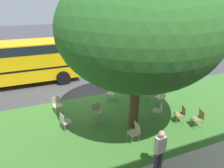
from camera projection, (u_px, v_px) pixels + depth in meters
The scene contains 15 objects.
ground at pixel (90, 95), 12.02m from camera, with size 80.00×80.00×0.00m, color #424247.
grass_verge at pixel (107, 123), 9.29m from camera, with size 48.00×6.00×0.01m, color #3D752D.
street_tree at pixel (138, 30), 7.32m from camera, with size 6.30×6.30×6.74m.
chair_0 at pixel (181, 113), 9.13m from camera, with size 0.53×0.52×0.88m.
chair_1 at pixel (135, 131), 7.88m from camera, with size 0.45×0.45×0.88m.
chair_2 at pixel (111, 91), 11.25m from camera, with size 0.57×0.58×0.88m.
chair_3 at pixel (64, 121), 8.54m from camera, with size 0.52×0.52×0.88m.
chair_4 at pixel (161, 96), 10.68m from camera, with size 0.51×0.51×0.88m.
chair_5 at pixel (97, 110), 9.35m from camera, with size 0.46×0.46×0.88m.
chair_6 at pixel (57, 104), 9.95m from camera, with size 0.50×0.51×0.88m.
chair_7 at pixel (199, 117), 8.81m from camera, with size 0.50×0.50×0.88m.
chair_8 at pixel (144, 91), 11.31m from camera, with size 0.59×0.59×0.88m.
chair_9 at pixel (159, 110), 9.39m from camera, with size 0.59×0.59×0.88m.
parked_car at pixel (149, 64), 14.94m from camera, with size 3.70×1.92×1.65m.
pedestrian_0 at pixel (160, 150), 6.31m from camera, with size 0.38×0.23×1.69m.
Camera 1 is at (2.59, 10.50, 5.46)m, focal length 30.77 mm.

